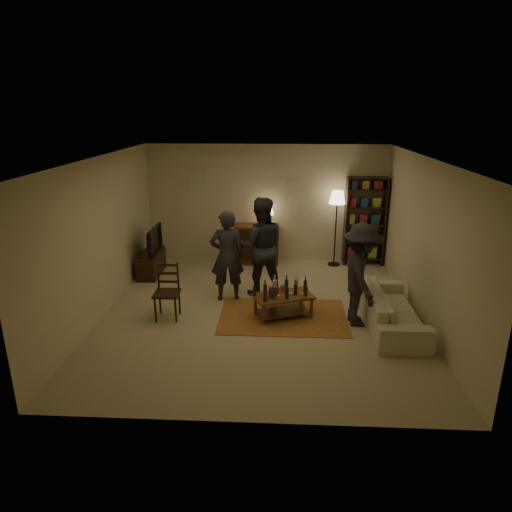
# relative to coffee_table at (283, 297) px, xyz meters

# --- Properties ---
(floor) EXTENTS (6.00, 6.00, 0.00)m
(floor) POSITION_rel_coffee_table_xyz_m (-0.39, 0.17, -0.37)
(floor) COLOR #C6B793
(floor) RESTS_ON ground
(room_shell) EXTENTS (6.00, 6.00, 6.00)m
(room_shell) POSITION_rel_coffee_table_xyz_m (-1.04, 3.15, 1.44)
(room_shell) COLOR beige
(room_shell) RESTS_ON ground
(rug) EXTENTS (2.20, 1.50, 0.01)m
(rug) POSITION_rel_coffee_table_xyz_m (0.01, 0.00, -0.37)
(rug) COLOR brown
(rug) RESTS_ON ground
(coffee_table) EXTENTS (1.12, 0.87, 0.75)m
(coffee_table) POSITION_rel_coffee_table_xyz_m (0.00, 0.00, 0.00)
(coffee_table) COLOR brown
(coffee_table) RESTS_ON ground
(dining_chair) EXTENTS (0.44, 0.44, 0.98)m
(dining_chair) POSITION_rel_coffee_table_xyz_m (-1.98, -0.09, 0.14)
(dining_chair) COLOR black
(dining_chair) RESTS_ON ground
(tv_stand) EXTENTS (0.40, 1.00, 1.06)m
(tv_stand) POSITION_rel_coffee_table_xyz_m (-2.84, 1.97, 0.01)
(tv_stand) COLOR black
(tv_stand) RESTS_ON ground
(dresser) EXTENTS (1.00, 0.50, 1.36)m
(dresser) POSITION_rel_coffee_table_xyz_m (-0.59, 2.88, 0.10)
(dresser) COLOR maroon
(dresser) RESTS_ON ground
(bookshelf) EXTENTS (0.90, 0.34, 2.02)m
(bookshelf) POSITION_rel_coffee_table_xyz_m (1.85, 2.95, 0.66)
(bookshelf) COLOR black
(bookshelf) RESTS_ON ground
(floor_lamp) EXTENTS (0.36, 0.36, 1.72)m
(floor_lamp) POSITION_rel_coffee_table_xyz_m (1.19, 2.82, 1.09)
(floor_lamp) COLOR black
(floor_lamp) RESTS_ON ground
(sofa) EXTENTS (0.81, 2.08, 0.61)m
(sofa) POSITION_rel_coffee_table_xyz_m (1.81, -0.23, -0.07)
(sofa) COLOR beige
(sofa) RESTS_ON ground
(person_left) EXTENTS (0.69, 0.52, 1.72)m
(person_left) POSITION_rel_coffee_table_xyz_m (-1.04, 0.73, 0.48)
(person_left) COLOR #26252D
(person_left) RESTS_ON ground
(person_right) EXTENTS (0.98, 0.80, 1.91)m
(person_right) POSITION_rel_coffee_table_xyz_m (-0.43, 1.03, 0.58)
(person_right) COLOR #27282F
(person_right) RESTS_ON ground
(person_by_sofa) EXTENTS (0.74, 1.17, 1.74)m
(person_by_sofa) POSITION_rel_coffee_table_xyz_m (1.26, -0.17, 0.49)
(person_by_sofa) COLOR #232229
(person_by_sofa) RESTS_ON ground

